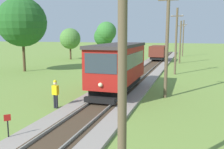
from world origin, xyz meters
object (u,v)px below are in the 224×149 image
Objects in this scene: freight_car at (158,52)px; trackside_signal_marker at (8,126)px; red_tram at (118,65)px; tree_right_far at (104,37)px; utility_pole_mid at (176,41)px; utility_pole_foreground at (122,71)px; tree_right_near at (106,32)px; utility_pole_near_tram at (167,42)px; tree_left_near at (22,22)px; tree_horizon at (70,39)px; utility_pole_far at (180,42)px; utility_pole_distant at (183,38)px; track_worker at (55,93)px.

freight_car is 34.31m from trackside_signal_marker.
trackside_signal_marker is at bearing -93.47° from freight_car.
red_tram is 7.24× the size of trackside_signal_marker.
utility_pole_mid is at bearing -49.03° from tree_right_far.
tree_right_near is at bearing 109.16° from utility_pole_foreground.
utility_pole_near_tram is 0.88× the size of tree_left_near.
tree_right_near is at bearing 163.92° from freight_car.
trackside_signal_marker is 0.21× the size of tree_horizon.
tree_horizon reaches higher than trackside_signal_marker.
utility_pole_distant is (0.00, 13.45, 0.40)m from utility_pole_far.
utility_pole_distant is 41.63m from track_worker.
freight_car is 0.70× the size of utility_pole_distant.
utility_pole_foreground is (3.61, -36.60, 2.06)m from freight_car.
red_tram is at bearing -99.05° from utility_pole_far.
trackside_signal_marker is 38.27m from tree_right_near.
utility_pole_far is at bearing -1.77° from tree_horizon.
tree_left_near is at bearing -130.91° from freight_car.
utility_pole_distant is 4.16× the size of track_worker.
trackside_signal_marker is at bearing -76.86° from tree_right_far.
utility_pole_far is 19.33m from tree_horizon.
utility_pole_distant is (0.00, 36.22, -0.20)m from utility_pole_near_tram.
tree_right_near is 1.17× the size of tree_right_far.
tree_left_near is 1.51× the size of tree_right_far.
tree_left_near is (-12.22, 17.75, 5.31)m from trackside_signal_marker.
utility_pole_mid is 1.32× the size of tree_horizon.
utility_pole_far reaches higher than tree_horizon.
utility_pole_far is at bearing 39.60° from tree_left_near.
tree_left_near is at bearing -102.10° from tree_right_near.
freight_car is 22.27m from tree_left_near.
utility_pole_mid is at bearing -32.29° from tree_horizon.
utility_pole_distant is 16.73m from tree_right_far.
freight_car is 0.74× the size of utility_pole_foreground.
utility_pole_mid is 1.00× the size of utility_pole_distant.
utility_pole_near_tram is at bearing -23.99° from tree_left_near.
utility_pole_far reaches higher than red_tram.
utility_pole_far reaches higher than track_worker.
utility_pole_far reaches higher than freight_car.
utility_pole_foreground is 12.15m from utility_pole_near_tram.
tree_right_far is at bearing 149.31° from tree_right_near.
utility_pole_far is (3.61, -1.69, 1.85)m from freight_car.
red_tram is 1.21× the size of utility_pole_foreground.
tree_right_near is at bearing 130.26° from utility_pole_mid.
freight_car is at bearing 4.65° from track_worker.
tree_right_far is at bearing 109.89° from utility_pole_foreground.
tree_left_near is (-17.90, 7.96, 1.96)m from utility_pole_near_tram.
utility_pole_near_tram is 30.65m from tree_right_near.
tree_right_far is at bearing 111.42° from red_tram.
utility_pole_distant is 33.52m from tree_left_near.
utility_pole_far is 0.74× the size of tree_left_near.
red_tram is 1.44× the size of tree_right_far.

